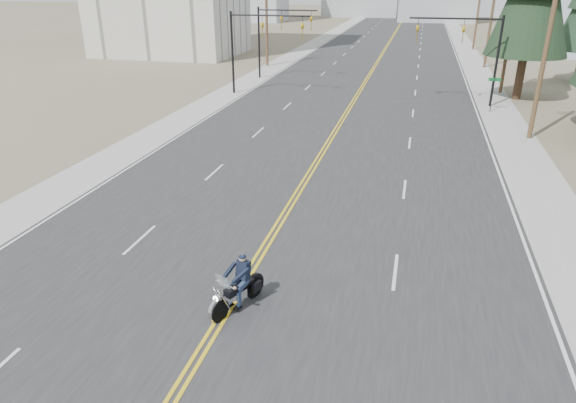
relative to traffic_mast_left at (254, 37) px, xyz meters
The scene contains 14 objects.
ground_plane 33.60m from the traffic_mast_left, 74.33° to the right, with size 400.00×400.00×0.00m, color #776D56.
road 39.36m from the traffic_mast_left, 76.71° to the left, with size 20.00×200.00×0.01m, color #303033.
sidewalk_left 38.40m from the traffic_mast_left, 93.80° to the left, with size 3.00×200.00×0.01m, color #A5A5A0.
sidewalk_right 43.45m from the traffic_mast_left, 61.68° to the left, with size 3.00×200.00×0.01m, color #A5A5A0.
traffic_mast_left is the anchor object (origin of this frame).
traffic_mast_right 17.95m from the traffic_mast_left, ahead, with size 7.10×0.26×7.00m.
traffic_mast_far 8.01m from the traffic_mast_left, 92.40° to the left, with size 6.10×0.26×7.00m.
street_sign 20.12m from the traffic_mast_left, ahead, with size 0.90×0.06×2.62m.
utility_pole_b 23.31m from the traffic_mast_left, 22.74° to the right, with size 2.20×0.30×11.50m.
utility_pole_c 22.31m from the traffic_mast_left, 15.61° to the left, with size 2.20×0.30×11.00m.
utility_pole_d 30.06m from the traffic_mast_left, 44.36° to the left, with size 2.20×0.30×11.50m.
utility_pole_e 43.66m from the traffic_mast_left, 60.53° to the left, with size 2.20×0.30×11.00m.
utility_pole_left 16.39m from the traffic_mast_left, 102.42° to the left, with size 2.20×0.30×10.50m.
motorcyclist 32.98m from the traffic_mast_left, 73.55° to the right, with size 0.98×2.29×1.79m, color black, non-canonical shape.
Camera 1 is at (5.12, -12.10, 9.55)m, focal length 32.00 mm.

